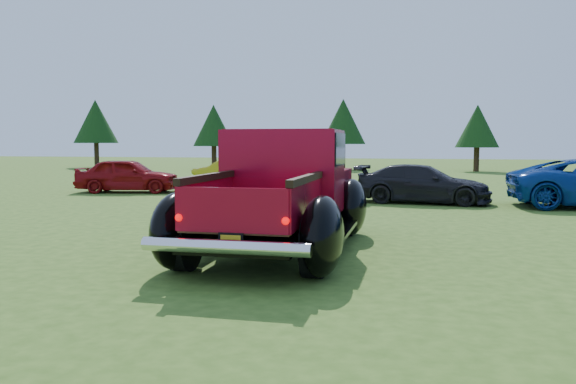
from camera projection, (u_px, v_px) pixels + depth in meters
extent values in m
plane|color=#345518|center=(277.00, 256.00, 9.36)|extent=(120.00, 120.00, 0.00)
cylinder|color=#332114|center=(97.00, 155.00, 43.35)|extent=(0.36, 0.36, 1.87)
cone|color=black|center=(96.00, 121.00, 43.13)|extent=(3.33, 3.33, 3.33)
cylinder|color=#332114|center=(214.00, 158.00, 40.14)|extent=(0.36, 0.36, 1.66)
cone|color=black|center=(214.00, 125.00, 39.94)|extent=(2.94, 2.94, 2.94)
cylinder|color=#332114|center=(343.00, 157.00, 40.04)|extent=(0.36, 0.36, 1.80)
cone|color=black|center=(343.00, 121.00, 39.82)|extent=(3.20, 3.20, 3.20)
cylinder|color=#332114|center=(476.00, 159.00, 37.05)|extent=(0.36, 0.36, 1.58)
cone|color=black|center=(477.00, 126.00, 36.86)|extent=(2.82, 2.82, 2.82)
cylinder|color=black|center=(184.00, 240.00, 8.23)|extent=(0.28, 0.91, 0.91)
cylinder|color=black|center=(314.00, 245.00, 7.80)|extent=(0.28, 0.91, 0.91)
cylinder|color=black|center=(254.00, 211.00, 11.76)|extent=(0.28, 0.91, 0.91)
cylinder|color=black|center=(346.00, 213.00, 11.33)|extent=(0.28, 0.91, 0.91)
cube|color=black|center=(279.00, 221.00, 9.83)|extent=(1.61, 5.35, 0.23)
cube|color=maroon|center=(300.00, 186.00, 11.61)|extent=(1.94, 1.71, 0.71)
cube|color=silver|center=(308.00, 184.00, 12.46)|extent=(1.82, 0.08, 0.57)
cube|color=maroon|center=(284.00, 171.00, 10.14)|extent=(2.03, 1.32, 1.48)
cube|color=black|center=(284.00, 149.00, 10.11)|extent=(2.08, 1.20, 0.57)
cube|color=maroon|center=(284.00, 132.00, 10.08)|extent=(1.94, 1.20, 0.09)
cube|color=brown|center=(256.00, 221.00, 8.43)|extent=(1.54, 2.28, 0.06)
cube|color=maroon|center=(208.00, 200.00, 8.58)|extent=(0.07, 2.28, 0.59)
cube|color=maroon|center=(306.00, 203.00, 8.24)|extent=(0.07, 2.28, 0.59)
cube|color=maroon|center=(275.00, 195.00, 9.51)|extent=(1.54, 0.06, 0.59)
cube|color=maroon|center=(232.00, 210.00, 7.30)|extent=(1.54, 0.07, 0.59)
cube|color=black|center=(207.00, 177.00, 8.55)|extent=(0.11, 2.28, 0.10)
cube|color=black|center=(306.00, 179.00, 8.21)|extent=(0.11, 2.28, 0.10)
ellipsoid|color=black|center=(177.00, 231.00, 8.24)|extent=(0.53, 1.21, 1.00)
ellipsoid|color=black|center=(322.00, 236.00, 7.76)|extent=(0.53, 1.21, 1.00)
ellipsoid|color=black|center=(249.00, 204.00, 11.78)|extent=(0.53, 1.21, 1.00)
ellipsoid|color=black|center=(352.00, 207.00, 11.30)|extent=(0.53, 1.21, 1.00)
cube|color=black|center=(219.00, 227.00, 10.03)|extent=(0.37, 2.39, 0.07)
cube|color=black|center=(339.00, 231.00, 9.55)|extent=(0.37, 2.39, 0.07)
cylinder|color=silver|center=(225.00, 247.00, 7.06)|extent=(2.22, 0.19, 0.18)
cube|color=black|center=(231.00, 239.00, 7.29)|extent=(0.34, 0.02, 0.17)
cube|color=gold|center=(231.00, 239.00, 7.28)|extent=(0.27, 0.01, 0.11)
sphere|color=#CC0505|center=(179.00, 218.00, 7.44)|extent=(0.10, 0.10, 0.10)
sphere|color=#CC0505|center=(286.00, 221.00, 7.12)|extent=(0.10, 0.10, 0.10)
imported|color=maroon|center=(128.00, 175.00, 21.33)|extent=(4.05, 2.27, 1.30)
imported|color=#B29D17|center=(268.00, 178.00, 17.81)|extent=(4.71, 2.08, 1.50)
imported|color=black|center=(423.00, 184.00, 17.53)|extent=(4.30, 2.12, 1.20)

